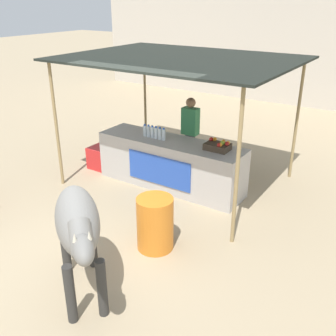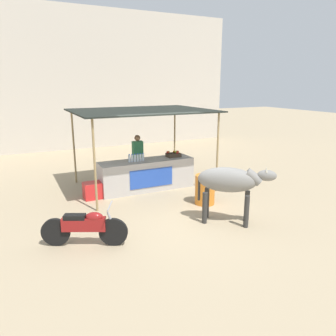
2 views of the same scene
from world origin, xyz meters
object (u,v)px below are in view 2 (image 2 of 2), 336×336
cooler_box (94,190)px  vendor_behind_counter (138,159)px  stall_counter (147,175)px  cow (230,182)px  fruit_crate (174,154)px  motorcycle_parked (85,226)px  water_barrel (205,190)px

cooler_box → vendor_behind_counter: bearing=26.4°
stall_counter → cooler_box: (-1.72, -0.10, -0.24)m
vendor_behind_counter → cow: bearing=-78.6°
fruit_crate → vendor_behind_counter: vendor_behind_counter is taller
cow → motorcycle_parked: size_ratio=0.98×
stall_counter → cow: cow is taller
cooler_box → cow: cow is taller
stall_counter → water_barrel: size_ratio=3.60×
water_barrel → cow: bearing=-97.2°
fruit_crate → cow: bearing=-93.2°
stall_counter → vendor_behind_counter: bearing=90.3°
cooler_box → water_barrel: size_ratio=0.72×
fruit_crate → cooler_box: bearing=-176.7°
fruit_crate → cow: 3.32m
cow → motorcycle_parked: (-3.38, 0.33, -0.60)m
stall_counter → motorcycle_parked: 3.90m
vendor_behind_counter → cow: vendor_behind_counter is taller
cooler_box → motorcycle_parked: 2.96m
stall_counter → fruit_crate: 1.14m
fruit_crate → cow: size_ratio=0.27×
water_barrel → motorcycle_parked: bearing=-164.2°
cow → motorcycle_parked: bearing=174.3°
cooler_box → stall_counter: bearing=3.2°
stall_counter → vendor_behind_counter: size_ratio=1.82×
motorcycle_parked → stall_counter: bearing=48.7°
water_barrel → cow: size_ratio=0.51×
stall_counter → motorcycle_parked: size_ratio=1.81×
cooler_box → water_barrel: bearing=-34.1°
vendor_behind_counter → cooler_box: bearing=-153.6°
stall_counter → fruit_crate: size_ratio=6.82×
stall_counter → vendor_behind_counter: (-0.00, 0.75, 0.37)m
cow → water_barrel: bearing=82.8°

